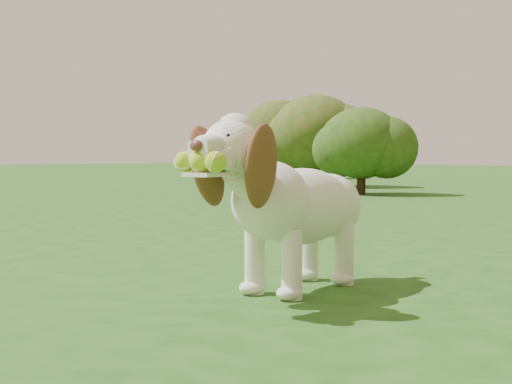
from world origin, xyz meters
The scene contains 5 objects.
ground centered at (0.00, 0.00, 0.00)m, with size 80.00×80.00×0.00m, color #1D4C15.
dog centered at (0.36, -0.65, 0.45)m, with size 0.45×1.29×0.84m.
shrub_a centered at (-3.67, 7.04, 0.86)m, with size 1.41×1.41×1.46m.
shrub_g centered at (-9.64, 12.84, 1.30)m, with size 2.14×2.14×2.22m.
shrub_e centered at (-5.88, 9.00, 1.13)m, with size 1.85×1.85×1.91m.
Camera 1 is at (2.36, -3.43, 0.66)m, focal length 50.00 mm.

